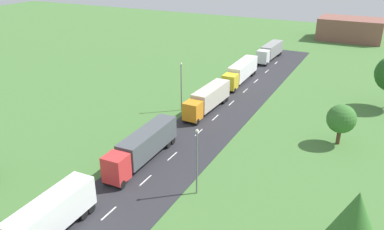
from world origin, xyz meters
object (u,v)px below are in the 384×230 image
Objects in this scene: truck_second at (143,146)px; truck_lead at (43,221)px; truck_third at (208,98)px; lamppost_second at (197,158)px; truck_fourth at (241,71)px; truck_fifth at (270,51)px; lamppost_third at (181,84)px; tree_birch at (355,220)px; tree_maple at (341,119)px; distant_building at (350,29)px.

truck_lead is at bearing -90.10° from truck_second.
lamppost_second is at bearing -68.51° from truck_third.
truck_fourth is (-0.39, 16.57, 0.03)m from truck_third.
lamppost_third is (-4.03, -37.05, 2.35)m from truck_fifth.
truck_fifth is at bearing 83.79° from lamppost_third.
tree_birch is (24.76, -42.60, 2.82)m from truck_fourth.
lamppost_second is 1.36× the size of tree_maple.
truck_third is at bearing -88.66° from truck_fourth.
truck_fifth is 37.35m from lamppost_third.
tree_maple is at bearing 99.13° from tree_birch.
truck_lead is 15.86m from lamppost_second.
distant_building is (-6.29, 69.61, -0.58)m from tree_maple.
lamppost_third reaches higher than truck_second.
truck_fifth is at bearing 89.67° from truck_lead.
truck_third is 35.43m from truck_fifth.
truck_fourth reaches higher than truck_fifth.
truck_fifth is at bearing 88.67° from truck_fourth.
truck_fifth is (0.40, 70.12, -0.09)m from truck_lead.
tree_birch is (24.37, -26.03, 2.85)m from truck_third.
truck_fourth reaches higher than truck_third.
tree_maple is 0.33× the size of distant_building.
truck_third is 0.72× the size of distant_building.
lamppost_second is at bearing 55.46° from truck_lead.
tree_birch is (24.70, -7.48, 2.81)m from truck_second.
truck_second is at bearing -142.85° from tree_maple.
truck_lead is at bearing -90.58° from truck_third.
distant_building reaches higher than truck_third.
tree_birch is at bearing -15.19° from lamppost_second.
lamppost_third is at bearing 96.27° from truck_lead.
distant_building is (14.28, 31.50, 0.96)m from truck_fifth.
truck_second is 35.13m from truck_fourth.
truck_lead is 33.34m from lamppost_third.
truck_fourth is 18.86m from truck_fifth.
distant_building is (18.31, 68.55, -1.39)m from lamppost_third.
truck_third is at bearing -90.08° from truck_fifth.
truck_fourth is 1.78× the size of lamppost_third.
lamppost_third reaches higher than truck_fifth.
truck_lead is at bearing -160.70° from tree_birch.
truck_third is 68.45m from distant_building.
distant_building is at bearing 77.92° from truck_third.
truck_second is 1.77× the size of tree_birch.
truck_second is 18.56m from truck_third.
truck_fifth is 1.67× the size of tree_birch.
truck_fifth is at bearing -114.38° from distant_building.
truck_second is 1.07× the size of truck_third.
truck_second reaches higher than truck_fifth.
tree_maple is at bearing -61.65° from truck_fifth.
truck_fourth is 18.69m from lamppost_third.
lamppost_third is at bearing 177.53° from tree_maple.
tree_birch is (24.72, 8.66, 2.80)m from truck_lead.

